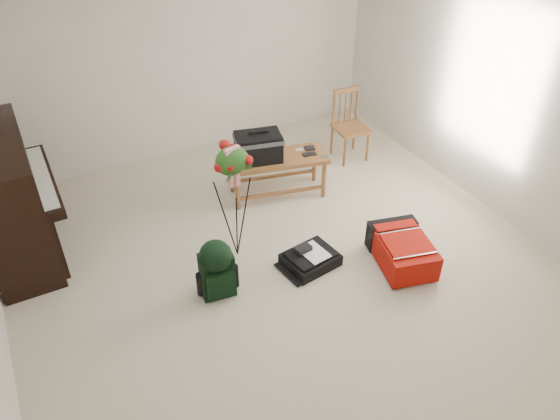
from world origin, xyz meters
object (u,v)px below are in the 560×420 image
bench (265,152)px  red_suitcase (399,247)px  piano (11,201)px  dining_chair (349,126)px  green_backpack (217,267)px  black_duffel (310,258)px  flower_stand (234,204)px

bench → red_suitcase: (0.67, -1.57, -0.44)m
piano → dining_chair: (3.90, 0.02, -0.17)m
dining_chair → green_backpack: 2.85m
green_backpack → bench: bearing=55.2°
black_duffel → flower_stand: bearing=131.7°
bench → green_backpack: (-1.08, -1.17, -0.27)m
red_suitcase → black_duffel: (-0.80, 0.35, -0.08)m
dining_chair → black_duffel: dining_chair is taller
bench → dining_chair: dining_chair is taller
red_suitcase → black_duffel: bearing=170.8°
bench → black_duffel: bench is taller
green_backpack → black_duffel: bearing=4.7°
red_suitcase → flower_stand: bearing=163.3°
dining_chair → green_backpack: size_ratio=1.47×
green_backpack → flower_stand: (0.38, 0.42, 0.29)m
piano → dining_chair: piano is taller
bench → red_suitcase: 1.77m
bench → piano: bearing=-173.5°
bench → flower_stand: size_ratio=0.93×
red_suitcase → flower_stand: 1.66m
red_suitcase → green_backpack: size_ratio=1.34×
black_duffel → flower_stand: size_ratio=0.43×
red_suitcase → black_duffel: red_suitcase is taller
dining_chair → black_duffel: size_ratio=1.61×
piano → black_duffel: (2.43, -1.54, -0.52)m
bench → black_duffel: size_ratio=2.15×
black_duffel → green_backpack: (-0.95, 0.05, 0.26)m
dining_chair → bench: bearing=-162.6°
bench → dining_chair: bearing=27.6°
flower_stand → red_suitcase: bearing=-44.5°
dining_chair → green_backpack: (-2.42, -1.51, -0.10)m
piano → green_backpack: 2.12m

